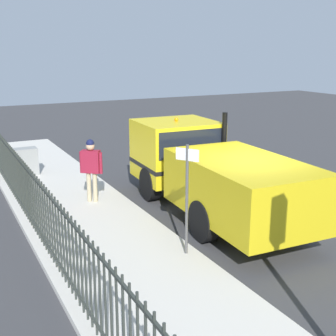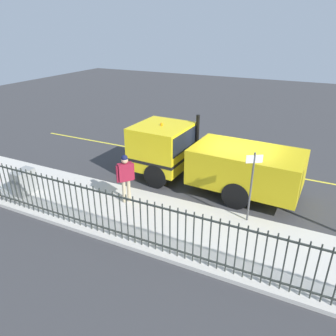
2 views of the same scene
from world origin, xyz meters
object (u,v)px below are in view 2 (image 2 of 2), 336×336
worker_standing (125,174)px  street_sign (252,179)px  work_truck (200,156)px  traffic_cone (210,162)px  utility_cabinet (24,182)px

worker_standing → street_sign: size_ratio=0.76×
work_truck → traffic_cone: work_truck is taller
traffic_cone → utility_cabinet: bearing=-45.4°
traffic_cone → street_sign: (3.46, 2.43, 1.25)m
work_truck → traffic_cone: bearing=6.5°
work_truck → traffic_cone: 1.86m
utility_cabinet → traffic_cone: utility_cabinet is taller
work_truck → utility_cabinet: work_truck is taller
work_truck → traffic_cone: (-1.61, -0.10, -0.93)m
worker_standing → work_truck: bearing=3.8°
work_truck → traffic_cone: size_ratio=10.79×
utility_cabinet → street_sign: street_sign is taller
traffic_cone → street_sign: size_ratio=0.27×
street_sign → utility_cabinet: bearing=-77.0°
work_truck → worker_standing: bearing=148.2°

